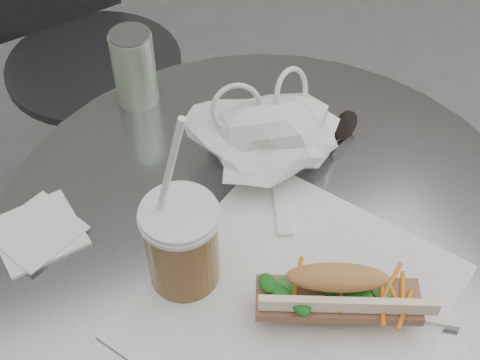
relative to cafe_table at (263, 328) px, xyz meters
name	(u,v)px	position (x,y,z in m)	size (l,w,h in m)	color
cafe_table	(263,328)	(0.00, 0.00, 0.00)	(0.76, 0.76, 0.74)	slate
chair_far	(96,99)	(-0.09, 0.81, -0.12)	(0.41, 0.43, 0.77)	#2A2B2D
sandwich_paper	(294,301)	(-0.02, -0.12, 0.28)	(0.35, 0.34, 0.00)	white
banh_mi	(337,295)	(0.02, -0.15, 0.32)	(0.25, 0.19, 0.08)	#C9824C
iced_coffee	(182,244)	(-0.13, -0.03, 0.34)	(0.10, 0.10, 0.28)	brown
sunglasses	(331,135)	(0.15, 0.11, 0.29)	(0.10, 0.05, 0.05)	black
plastic_bag	(269,137)	(0.05, 0.11, 0.33)	(0.20, 0.16, 0.10)	white
napkin_stack	(38,232)	(-0.29, 0.11, 0.28)	(0.13, 0.13, 0.01)	white
drink_can	(134,68)	(-0.08, 0.32, 0.34)	(0.07, 0.07, 0.13)	#57874F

